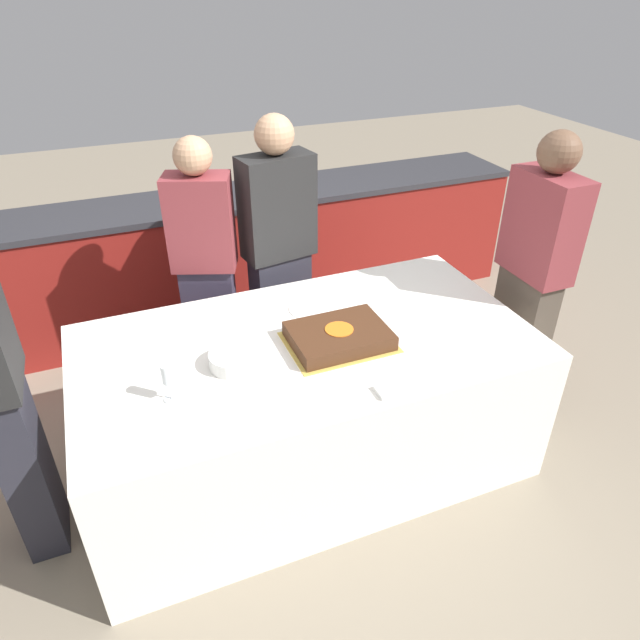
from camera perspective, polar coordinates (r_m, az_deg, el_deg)
The scene contains 11 objects.
ground_plane at distance 3.19m, azimuth -1.14°, elevation -13.48°, with size 14.00×14.00×0.00m, color gray.
back_counter at distance 4.23m, azimuth -9.36°, elevation 6.23°, with size 4.40×0.58×0.92m.
dining_table at distance 2.93m, azimuth -1.22°, elevation -8.26°, with size 2.15×1.15×0.76m.
cake at distance 2.66m, azimuth 1.91°, elevation -1.62°, with size 0.49×0.37×0.08m.
plate_stack at distance 2.55m, azimuth -8.59°, elevation -3.90°, with size 0.22×0.22×0.07m.
wine_glass at distance 2.36m, azimuth -14.98°, elevation -5.44°, with size 0.07×0.07×0.17m.
side_plate_near_cake at distance 2.94m, azimuth -1.13°, elevation 1.13°, with size 0.21×0.21×0.00m.
utensil_pile at distance 2.41m, azimuth 7.17°, elevation -6.92°, with size 0.13×0.09×0.02m.
person_cutting_cake at distance 3.35m, azimuth -4.10°, elevation 6.71°, with size 0.43×0.26×1.63m.
person_seated_right at distance 3.28m, azimuth 20.38°, elevation 3.98°, with size 0.21×0.40×1.62m.
person_standing_back at distance 3.27m, azimuth -11.31°, elevation 4.82°, with size 0.39×0.31×1.56m.
Camera 1 is at (-0.78, -2.09, 2.27)m, focal length 32.00 mm.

